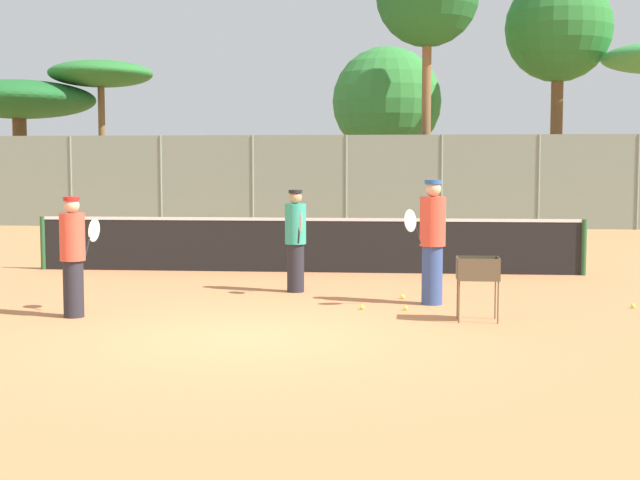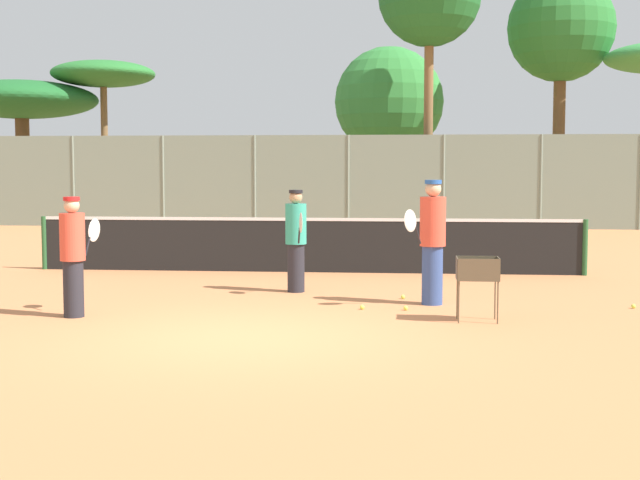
# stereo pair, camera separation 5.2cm
# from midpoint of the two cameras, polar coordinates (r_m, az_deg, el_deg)

# --- Properties ---
(ground_plane) EXTENTS (80.00, 80.00, 0.00)m
(ground_plane) POSITION_cam_midpoint_polar(r_m,az_deg,el_deg) (10.92, -4.61, -6.24)
(ground_plane) COLOR #D37F4C
(tennis_net) EXTENTS (10.75, 0.10, 1.07)m
(tennis_net) POSITION_cam_midpoint_polar(r_m,az_deg,el_deg) (17.42, -0.77, -0.25)
(tennis_net) COLOR #26592D
(tennis_net) RESTS_ON ground_plane
(back_fence) EXTENTS (31.82, 0.08, 3.11)m
(back_fence) POSITION_cam_midpoint_polar(r_m,az_deg,el_deg) (29.92, 1.86, 3.76)
(back_fence) COLOR gray
(back_fence) RESTS_ON ground_plane
(tree_0) EXTENTS (4.12, 4.12, 6.26)m
(tree_0) POSITION_cam_midpoint_polar(r_m,az_deg,el_deg) (37.23, -13.66, 10.18)
(tree_0) COLOR brown
(tree_0) RESTS_ON ground_plane
(tree_1) EXTENTS (6.07, 6.07, 5.50)m
(tree_1) POSITION_cam_midpoint_polar(r_m,az_deg,el_deg) (38.19, -18.52, 8.43)
(tree_1) COLOR brown
(tree_1) RESTS_ON ground_plane
(tree_2) EXTENTS (4.32, 4.32, 6.78)m
(tree_2) POSITION_cam_midpoint_polar(r_m,az_deg,el_deg) (35.77, 4.48, 8.77)
(tree_2) COLOR brown
(tree_2) RESTS_ON ground_plane
(tree_3) EXTENTS (3.96, 3.96, 9.16)m
(tree_3) POSITION_cam_midpoint_polar(r_m,az_deg,el_deg) (35.13, 15.21, 12.82)
(tree_3) COLOR brown
(tree_3) RESTS_ON ground_plane
(player_white_outfit) EXTENTS (0.38, 0.88, 1.69)m
(player_white_outfit) POSITION_cam_midpoint_polar(r_m,az_deg,el_deg) (14.66, -1.44, 0.05)
(player_white_outfit) COLOR #26262D
(player_white_outfit) RESTS_ON ground_plane
(player_red_cap) EXTENTS (0.66, 0.81, 1.87)m
(player_red_cap) POSITION_cam_midpoint_polar(r_m,az_deg,el_deg) (13.43, 7.31, -0.01)
(player_red_cap) COLOR #334C8C
(player_red_cap) RESTS_ON ground_plane
(player_yellow_shirt) EXTENTS (0.36, 0.88, 1.66)m
(player_yellow_shirt) POSITION_cam_midpoint_polar(r_m,az_deg,el_deg) (12.69, -15.41, -0.91)
(player_yellow_shirt) COLOR #26262D
(player_yellow_shirt) RESTS_ON ground_plane
(ball_cart) EXTENTS (0.56, 0.41, 0.86)m
(ball_cart) POSITION_cam_midpoint_polar(r_m,az_deg,el_deg) (12.10, 10.19, -2.15)
(ball_cart) COLOR brown
(ball_cart) RESTS_ON ground_plane
(tennis_ball_0) EXTENTS (0.07, 0.07, 0.07)m
(tennis_ball_0) POSITION_cam_midpoint_polar(r_m,az_deg,el_deg) (12.99, 2.83, -4.31)
(tennis_ball_0) COLOR #D1E54C
(tennis_ball_0) RESTS_ON ground_plane
(tennis_ball_1) EXTENTS (0.07, 0.07, 0.07)m
(tennis_ball_1) POSITION_cam_midpoint_polar(r_m,az_deg,el_deg) (14.05, 5.43, -3.64)
(tennis_ball_1) COLOR #D1E54C
(tennis_ball_1) RESTS_ON ground_plane
(tennis_ball_2) EXTENTS (0.07, 0.07, 0.07)m
(tennis_ball_2) POSITION_cam_midpoint_polar(r_m,az_deg,el_deg) (13.85, 19.53, -4.01)
(tennis_ball_2) COLOR #D1E54C
(tennis_ball_2) RESTS_ON ground_plane
(tennis_ball_6) EXTENTS (0.07, 0.07, 0.07)m
(tennis_ball_6) POSITION_cam_midpoint_polar(r_m,az_deg,el_deg) (12.95, 5.62, -4.36)
(tennis_ball_6) COLOR #D1E54C
(tennis_ball_6) RESTS_ON ground_plane
(parked_car) EXTENTS (4.20, 1.70, 1.60)m
(parked_car) POSITION_cam_midpoint_polar(r_m,az_deg,el_deg) (36.08, -10.01, 2.44)
(parked_car) COLOR #232328
(parked_car) RESTS_ON ground_plane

